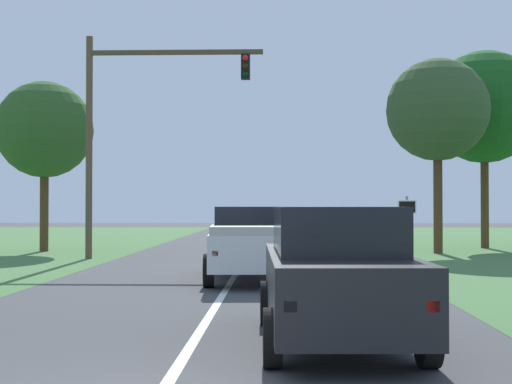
{
  "coord_description": "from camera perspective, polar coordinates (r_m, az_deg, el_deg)",
  "views": [
    {
      "loc": [
        1.22,
        -6.39,
        1.95
      ],
      "look_at": [
        0.54,
        14.8,
        2.34
      ],
      "focal_mm": 50.02,
      "sensor_mm": 36.0,
      "label": 1
    }
  ],
  "objects": [
    {
      "name": "ground_plane",
      "position": [
        17.08,
        -2.28,
        -7.6
      ],
      "size": [
        120.0,
        120.0,
        0.0
      ],
      "primitive_type": "plane",
      "color": "#424244"
    },
    {
      "name": "traffic_light",
      "position": [
        26.37,
        -9.91,
        6.13
      ],
      "size": [
        6.44,
        0.4,
        8.09
      ],
      "color": "brown",
      "rests_on": "ground_plane"
    },
    {
      "name": "extra_tree_2",
      "position": [
        31.42,
        -16.55,
        4.77
      ],
      "size": [
        4.06,
        4.06,
        7.16
      ],
      "color": "#4C351E",
      "rests_on": "ground_plane"
    },
    {
      "name": "keep_moving_sign",
      "position": [
        23.64,
        11.98,
        -2.26
      ],
      "size": [
        0.6,
        0.09,
        2.24
      ],
      "color": "gray",
      "rests_on": "ground_plane"
    },
    {
      "name": "pickup_truck_lead",
      "position": [
        18.45,
        -0.39,
        -4.07
      ],
      "size": [
        2.55,
        5.56,
        1.91
      ],
      "color": "silver",
      "rests_on": "ground_plane"
    },
    {
      "name": "red_suv_near",
      "position": [
        10.24,
        6.32,
        -6.31
      ],
      "size": [
        2.22,
        4.95,
        1.93
      ],
      "color": "black",
      "rests_on": "ground_plane"
    },
    {
      "name": "oak_tree_right",
      "position": [
        29.85,
        14.31,
        6.34
      ],
      "size": [
        4.13,
        4.13,
        7.86
      ],
      "color": "#4C351E",
      "rests_on": "ground_plane"
    },
    {
      "name": "extra_tree_1",
      "position": [
        34.05,
        17.79,
        6.45
      ],
      "size": [
        5.07,
        5.07,
        8.92
      ],
      "color": "#4C351E",
      "rests_on": "ground_plane"
    }
  ]
}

